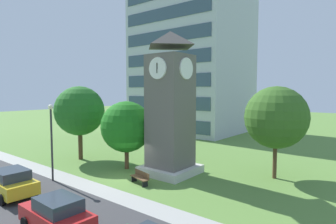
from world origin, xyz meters
name	(u,v)px	position (x,y,z in m)	size (l,w,h in m)	color
ground_plane	(126,177)	(0.00, 0.00, 0.00)	(160.00, 160.00, 0.00)	#567F38
street_asphalt	(27,209)	(0.00, -7.42, 0.00)	(120.00, 7.20, 0.01)	#38383A
kerb_strip	(93,188)	(0.00, -3.02, 0.00)	(120.00, 1.60, 0.01)	#9E9E99
office_building	(192,53)	(-10.31, 24.54, 12.80)	(16.48, 14.19, 25.60)	#B7BCC6
clock_tower	(170,111)	(2.05, 2.89, 5.00)	(3.93, 3.93, 11.12)	#605B56
park_bench	(140,177)	(1.98, -0.46, 0.46)	(1.86, 0.91, 0.88)	brown
street_lamp	(51,133)	(-3.53, -3.92, 3.48)	(0.36, 0.36, 5.57)	#333338
tree_by_building	(80,111)	(-7.52, 1.16, 4.64)	(4.67, 4.67, 6.99)	#513823
tree_streetside	(276,117)	(8.97, 6.75, 4.59)	(4.62, 4.62, 6.90)	#513823
tree_near_tower	(126,127)	(-1.63, 1.64, 3.56)	(4.27, 4.27, 5.70)	#513823
parked_car_yellow	(10,182)	(-2.81, -7.11, 0.86)	(4.24, 2.17, 1.69)	gold
parked_car_red	(57,215)	(3.74, -7.77, 0.86)	(4.07, 2.03, 1.69)	red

